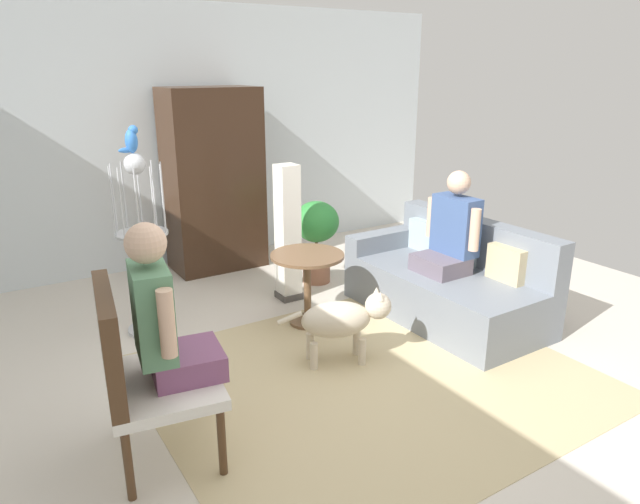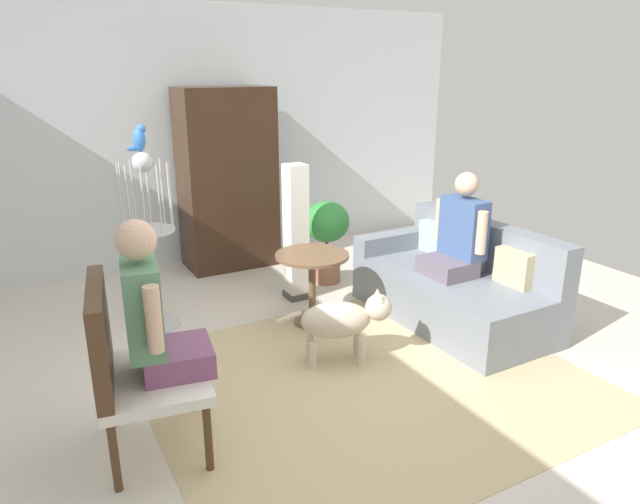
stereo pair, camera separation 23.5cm
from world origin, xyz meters
TOP-DOWN VIEW (x-y plane):
  - ground_plane at (0.00, 0.00)m, footprint 7.23×7.23m
  - back_wall at (0.00, 3.07)m, footprint 6.32×0.12m
  - area_rug at (0.10, -0.07)m, footprint 2.83×2.46m
  - couch at (1.32, 0.44)m, footprint 0.90×1.71m
  - armchair at (-1.43, -0.09)m, footprint 0.66×0.77m
  - person_on_couch at (1.28, 0.42)m, footprint 0.42×0.56m
  - person_on_armchair at (-1.28, -0.12)m, footprint 0.48×0.51m
  - round_end_table at (0.20, 0.91)m, footprint 0.60×0.60m
  - dog at (0.09, 0.23)m, footprint 0.78×0.42m
  - bird_cage_stand at (-0.94, 1.48)m, footprint 0.40×0.40m
  - parrot at (-0.95, 1.48)m, footprint 0.17×0.10m
  - potted_plant at (0.78, 1.70)m, footprint 0.44×0.44m
  - column_lamp at (0.34, 1.47)m, footprint 0.20×0.20m
  - armoire_cabinet at (0.14, 2.66)m, footprint 0.93×0.56m

SIDE VIEW (x-z plane):
  - ground_plane at x=0.00m, z-range 0.00..0.00m
  - area_rug at x=0.10m, z-range 0.00..0.01m
  - couch at x=1.32m, z-range -0.11..0.69m
  - dog at x=0.09m, z-range 0.07..0.60m
  - round_end_table at x=0.20m, z-range 0.13..0.74m
  - potted_plant at x=0.78m, z-range 0.12..0.93m
  - armchair at x=-1.43m, z-range 0.08..1.07m
  - column_lamp at x=0.34m, z-range -0.01..1.23m
  - bird_cage_stand at x=-0.94m, z-range 0.01..1.44m
  - person_on_couch at x=1.28m, z-range 0.33..1.16m
  - person_on_armchair at x=-1.28m, z-range 0.38..1.24m
  - armoire_cabinet at x=0.14m, z-range 0.00..1.85m
  - back_wall at x=0.00m, z-range 0.00..2.66m
  - parrot at x=-0.95m, z-range 1.43..1.63m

